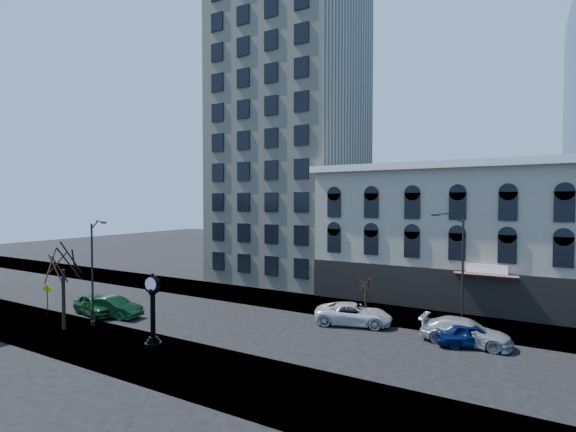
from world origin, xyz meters
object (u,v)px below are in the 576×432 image
Objects in this scene: street_clock at (153,314)px; car_near_b at (113,307)px; warning_sign at (47,294)px; car_near_a at (96,304)px; street_lamp_near at (95,245)px.

street_clock is 9.14m from car_near_b.
car_near_b is (-8.32, 3.51, -1.42)m from street_clock.
warning_sign is (-12.96, 0.96, -0.36)m from street_clock.
car_near_a is (2.85, 2.27, -1.01)m from warning_sign.
street_lamp_near is at bearing 165.43° from street_clock.
car_near_a is (-10.12, 3.23, -1.38)m from street_clock.
street_lamp_near reaches higher than street_clock.
warning_sign is (-6.26, 0.11, -4.23)m from street_lamp_near.
street_clock is 0.59× the size of street_lamp_near.
warning_sign is at bearing 138.98° from car_near_a.
street_lamp_near is at bearing -17.61° from warning_sign.
warning_sign is at bearing -169.87° from street_lamp_near.
street_clock is 1.84× the size of warning_sign.
car_near_a is at bearing 21.99° from warning_sign.
street_clock is 0.97× the size of car_near_b.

